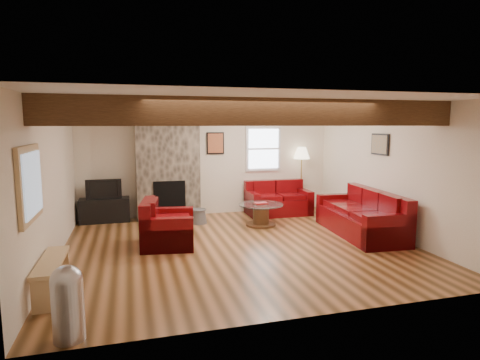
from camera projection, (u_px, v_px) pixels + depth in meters
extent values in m
plane|color=#503215|center=(240.00, 246.00, 7.10)|extent=(8.00, 8.00, 0.00)
plane|color=white|center=(240.00, 103.00, 6.76)|extent=(8.00, 8.00, 0.00)
plane|color=beige|center=(209.00, 162.00, 9.56)|extent=(8.00, 0.00, 8.00)
plane|color=beige|center=(308.00, 208.00, 4.31)|extent=(8.00, 0.00, 8.00)
plane|color=beige|center=(51.00, 183.00, 6.14)|extent=(0.00, 7.50, 7.50)
plane|color=beige|center=(389.00, 171.00, 7.72)|extent=(0.00, 7.50, 7.50)
cube|color=#372010|center=(263.00, 112.00, 5.59)|extent=(6.00, 0.36, 0.38)
cube|color=#39342C|center=(168.00, 164.00, 9.05)|extent=(1.40, 0.50, 2.50)
cube|color=black|center=(170.00, 201.00, 8.93)|extent=(0.70, 0.06, 0.90)
cube|color=#39342C|center=(170.00, 219.00, 8.93)|extent=(1.00, 0.25, 0.08)
cylinder|color=#472F17|center=(261.00, 224.00, 8.57)|extent=(0.63, 0.63, 0.04)
cylinder|color=#472F17|center=(261.00, 216.00, 8.54)|extent=(0.34, 0.34, 0.42)
cylinder|color=silver|center=(261.00, 205.00, 8.51)|extent=(0.95, 0.95, 0.02)
cube|color=maroon|center=(261.00, 203.00, 8.50)|extent=(0.26, 0.19, 0.03)
cube|color=black|center=(105.00, 210.00, 8.85)|extent=(1.06, 0.42, 0.53)
imported|color=black|center=(104.00, 189.00, 8.78)|extent=(0.75, 0.10, 0.43)
cylinder|color=#AA9347|center=(301.00, 209.00, 10.14)|extent=(0.28, 0.28, 0.03)
cylinder|color=#AA9347|center=(301.00, 182.00, 10.05)|extent=(0.03, 0.03, 1.42)
cone|color=beige|center=(302.00, 153.00, 9.95)|extent=(0.41, 0.41, 0.28)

